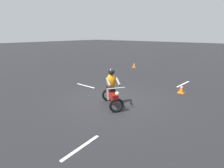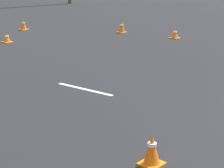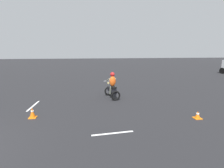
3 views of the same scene
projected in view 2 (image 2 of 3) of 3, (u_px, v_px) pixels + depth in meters
name	position (u px, v px, depth m)	size (l,w,h in m)	color
traffic_cone_near_left	(7.00, 38.00, 15.18)	(0.32, 0.32, 0.31)	orange
traffic_cone_near_right	(23.00, 25.00, 17.75)	(0.32, 0.32, 0.41)	orange
traffic_cone_mid_center	(122.00, 27.00, 17.10)	(0.32, 0.32, 0.44)	orange
traffic_cone_far_right	(152.00, 150.00, 6.28)	(0.32, 0.32, 0.48)	orange
traffic_cone_far_left	(175.00, 34.00, 15.94)	(0.32, 0.32, 0.35)	orange
lane_stripe_n	(85.00, 89.00, 9.91)	(0.10, 1.57, 0.01)	silver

